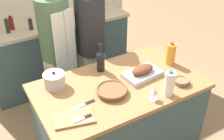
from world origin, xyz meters
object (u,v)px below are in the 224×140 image
object	(u,v)px
wicker_basket	(112,91)
condiment_bottle_short	(7,26)
wine_glass_left	(154,91)
knife_paring	(83,118)
cutting_board	(74,118)
condiment_bottle_extra	(31,24)
wine_bottle_green	(101,60)
juice_jug	(171,54)
roasting_pan	(143,73)
stock_pot	(55,80)
person_cook_aproned	(57,47)
person_cook_guest	(91,42)
mixing_bowl	(181,81)
condiment_bottle_tall	(11,23)
knife_chef	(83,105)
milk_jug	(169,84)

from	to	relation	value
wicker_basket	condiment_bottle_short	xyz separation A→B (m)	(-0.50, 1.64, 0.07)
wine_glass_left	knife_paring	distance (m)	0.63
cutting_board	condiment_bottle_extra	xyz separation A→B (m)	(0.18, 1.72, 0.07)
condiment_bottle_short	wine_bottle_green	bearing A→B (deg)	-65.18
condiment_bottle_short	juice_jug	bearing A→B (deg)	-50.29
wicker_basket	wine_glass_left	size ratio (longest dim) A/B	2.29
roasting_pan	knife_paring	size ratio (longest dim) A/B	2.33
stock_pot	wine_bottle_green	xyz separation A→B (m)	(0.48, 0.02, 0.05)
condiment_bottle_extra	person_cook_aproned	world-z (taller)	person_cook_aproned
juice_jug	person_cook_guest	distance (m)	0.96
mixing_bowl	wine_glass_left	size ratio (longest dim) A/B	1.21
wicker_basket	person_cook_guest	size ratio (longest dim) A/B	0.16
condiment_bottle_tall	knife_chef	bearing A→B (deg)	-84.92
juice_jug	person_cook_guest	size ratio (longest dim) A/B	0.14
wine_glass_left	person_cook_guest	xyz separation A→B (m)	(0.01, 1.20, -0.09)
knife_paring	condiment_bottle_extra	bearing A→B (deg)	85.98
stock_pot	juice_jug	size ratio (longest dim) A/B	0.84
cutting_board	person_cook_guest	distance (m)	1.28
wine_glass_left	wine_bottle_green	bearing A→B (deg)	105.85
roasting_pan	mixing_bowl	world-z (taller)	roasting_pan
juice_jug	person_cook_aproned	xyz separation A→B (m)	(-0.88, 0.87, -0.09)
juice_jug	condiment_bottle_short	distance (m)	1.96
knife_paring	wine_bottle_green	bearing A→B (deg)	50.59
roasting_pan	juice_jug	world-z (taller)	juice_jug
stock_pot	condiment_bottle_extra	xyz separation A→B (m)	(0.16, 1.25, 0.01)
milk_jug	wine_bottle_green	xyz separation A→B (m)	(-0.32, 0.62, 0.00)
roasting_pan	person_cook_aproned	distance (m)	1.05
cutting_board	condiment_bottle_extra	bearing A→B (deg)	84.02
knife_chef	condiment_bottle_short	distance (m)	1.67
mixing_bowl	juice_jug	size ratio (longest dim) A/B	0.62
wicker_basket	condiment_bottle_tall	distance (m)	1.77
mixing_bowl	wine_bottle_green	size ratio (longest dim) A/B	0.50
cutting_board	person_cook_aproned	bearing A→B (deg)	75.76
mixing_bowl	person_cook_guest	distance (m)	1.19
milk_jug	knife_chef	size ratio (longest dim) A/B	1.05
roasting_pan	cutting_board	bearing A→B (deg)	-165.27
cutting_board	juice_jug	size ratio (longest dim) A/B	1.48
condiment_bottle_tall	person_cook_aproned	xyz separation A→B (m)	(0.31, -0.71, -0.07)
stock_pot	knife_chef	size ratio (longest dim) A/B	0.85
wine_bottle_green	person_cook_guest	world-z (taller)	person_cook_guest
knife_chef	condiment_bottle_extra	bearing A→B (deg)	88.31
roasting_pan	wine_bottle_green	distance (m)	0.42
mixing_bowl	condiment_bottle_extra	distance (m)	1.98
wine_bottle_green	mixing_bowl	bearing A→B (deg)	-46.41
roasting_pan	person_cook_aproned	size ratio (longest dim) A/B	0.22
roasting_pan	person_cook_guest	xyz separation A→B (m)	(-0.11, 0.87, -0.04)
roasting_pan	mixing_bowl	xyz separation A→B (m)	(0.24, -0.27, -0.02)
wine_bottle_green	wine_glass_left	distance (m)	0.64
juice_jug	person_cook_aproned	distance (m)	1.24
stock_pot	wicker_basket	bearing A→B (deg)	-41.18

